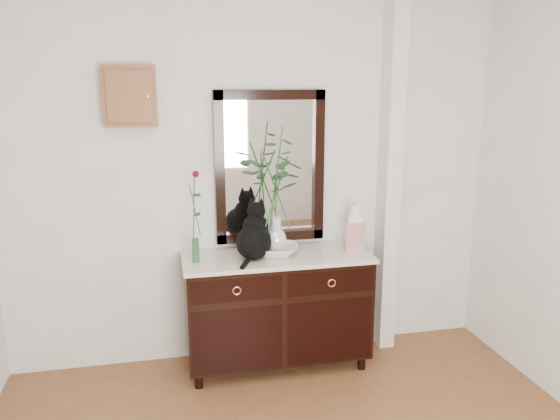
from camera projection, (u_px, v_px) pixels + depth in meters
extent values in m
cube|color=white|center=(256.00, 180.00, 3.96)|extent=(3.60, 0.04, 2.70)
cube|color=white|center=(389.00, 177.00, 4.09)|extent=(0.12, 0.20, 2.70)
cube|color=black|center=(277.00, 306.00, 3.94)|extent=(1.30, 0.50, 0.82)
cube|color=beige|center=(277.00, 257.00, 3.86)|extent=(1.33, 0.52, 0.03)
cube|color=black|center=(270.00, 167.00, 3.94)|extent=(0.80, 0.06, 1.10)
cube|color=white|center=(270.00, 167.00, 3.96)|extent=(0.66, 0.01, 0.96)
cube|color=brown|center=(130.00, 96.00, 3.60)|extent=(0.35, 0.10, 0.40)
imported|color=silver|center=(276.00, 250.00, 3.84)|extent=(0.37, 0.37, 0.08)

